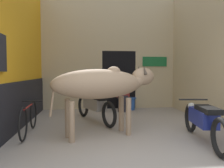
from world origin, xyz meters
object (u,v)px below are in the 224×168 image
cow (104,85)px  motorcycle_near (203,120)px  shopkeeper_seated (123,93)px  plastic_stool (131,103)px  motorcycle_far (95,105)px  bicycle (29,118)px

cow → motorcycle_near: 1.97m
shopkeeper_seated → plastic_stool: (0.34, 0.23, -0.38)m
shopkeeper_seated → motorcycle_far: bearing=-125.2°
motorcycle_near → motorcycle_far: same height
plastic_stool → cow: bearing=-112.3°
bicycle → shopkeeper_seated: 3.32m
motorcycle_far → motorcycle_near: bearing=-45.4°
plastic_stool → bicycle: bearing=-136.5°
bicycle → plastic_stool: bearing=43.5°
cow → bicycle: size_ratio=1.40×
cow → motorcycle_near: size_ratio=1.13×
motorcycle_far → bicycle: bearing=-145.2°
bicycle → motorcycle_far: bearing=34.8°
plastic_stool → motorcycle_near: bearing=-80.5°
plastic_stool → shopkeeper_seated: bearing=-146.0°
motorcycle_far → cow: bearing=-84.0°
bicycle → shopkeeper_seated: (2.35, 2.32, 0.28)m
motorcycle_far → plastic_stool: bearing=50.7°
motorcycle_far → shopkeeper_seated: bearing=54.8°
cow → motorcycle_far: (-0.13, 1.25, -0.61)m
cow → motorcycle_near: cow is taller
shopkeeper_seated → plastic_stool: size_ratio=2.82×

